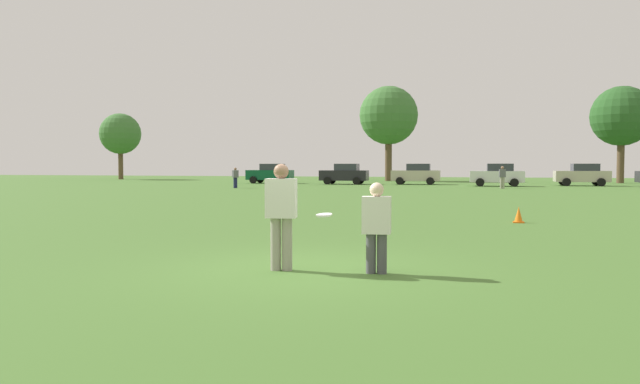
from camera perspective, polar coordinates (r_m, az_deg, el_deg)
The scene contains 15 objects.
ground_plane at distance 9.95m, azimuth -1.48°, elevation -7.37°, with size 152.68×152.68×0.00m, color #47702D.
player_thrower at distance 9.79m, azimuth -3.69°, elevation -1.77°, with size 0.52×0.35×1.74m.
player_defender at distance 9.54m, azimuth 5.38°, elevation -2.96°, with size 0.47×0.30×1.44m.
frisbee at distance 9.77m, azimuth 0.38°, elevation -2.19°, with size 0.27×0.27×0.07m.
traffic_cone at distance 18.83m, azimuth 18.32°, elevation -2.08°, with size 0.32×0.32×0.48m.
parked_car_near_left at distance 56.30m, azimuth -4.71°, elevation 1.77°, with size 4.24×2.29×1.82m.
parked_car_mid_left at distance 53.38m, azimuth 2.36°, elevation 1.73°, with size 4.24×2.29×1.82m.
parked_car_center at distance 53.39m, azimuth 9.13°, elevation 1.70°, with size 4.24×2.29×1.82m.
parked_car_mid_right at distance 50.43m, azimuth 16.46°, elevation 1.58°, with size 4.24×2.29×1.82m.
parked_car_near_right at distance 53.74m, azimuth 23.62°, elevation 1.53°, with size 4.24×2.29×1.82m.
bystander_sideline_watcher at distance 45.03m, azimuth -8.03°, elevation 1.47°, with size 0.45×0.48×1.53m.
bystander_field_marshal at distance 45.62m, azimuth 16.91°, elevation 1.47°, with size 0.48×0.31×1.63m.
tree_west_oak at distance 75.26m, azimuth -18.41°, elevation 5.24°, with size 4.81×4.81×7.81m.
tree_west_maple at distance 64.72m, azimuth 6.53°, elevation 7.20°, with size 6.21×6.21×10.08m.
tree_center_elm at distance 63.42m, azimuth 26.68°, elevation 6.43°, with size 5.60×5.60×9.11m.
Camera 1 is at (2.74, -9.41, 1.72)m, focal length 33.75 mm.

